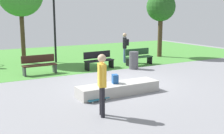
% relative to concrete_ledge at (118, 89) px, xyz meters
% --- Properties ---
extents(ground_plane, '(28.00, 28.00, 0.00)m').
position_rel_concrete_ledge_xyz_m(ground_plane, '(0.87, 1.36, -0.19)').
color(ground_plane, gray).
extents(grass_lawn, '(26.60, 11.53, 0.01)m').
position_rel_concrete_ledge_xyz_m(grass_lawn, '(0.87, 9.59, -0.19)').
color(grass_lawn, '#478C38').
rests_on(grass_lawn, ground_plane).
extents(concrete_ledge, '(3.09, 0.81, 0.39)m').
position_rel_concrete_ledge_xyz_m(concrete_ledge, '(0.00, 0.00, 0.00)').
color(concrete_ledge, '#A8A59E').
rests_on(concrete_ledge, ground_plane).
extents(backpack_on_ledge, '(0.27, 0.33, 0.32)m').
position_rel_concrete_ledge_xyz_m(backpack_on_ledge, '(-0.08, 0.09, 0.35)').
color(backpack_on_ledge, '#1E4C8C').
rests_on(backpack_on_ledge, concrete_ledge).
extents(skater_performing_trick, '(0.29, 0.41, 1.78)m').
position_rel_concrete_ledge_xyz_m(skater_performing_trick, '(-1.55, -1.70, 0.86)').
color(skater_performing_trick, black).
rests_on(skater_performing_trick, ground_plane).
extents(skateboard_by_ledge, '(0.82, 0.30, 0.08)m').
position_rel_concrete_ledge_xyz_m(skateboard_by_ledge, '(-1.01, -0.40, -0.13)').
color(skateboard_by_ledge, teal).
rests_on(skateboard_by_ledge, ground_plane).
extents(park_bench_far_right, '(1.61, 0.51, 0.91)m').
position_rel_concrete_ledge_xyz_m(park_bench_far_right, '(4.00, 4.47, 0.29)').
color(park_bench_far_right, '#1E4223').
rests_on(park_bench_far_right, ground_plane).
extents(park_bench_by_oak, '(1.63, 0.59, 0.91)m').
position_rel_concrete_ledge_xyz_m(park_bench_by_oak, '(1.50, 4.52, 0.29)').
color(park_bench_by_oak, black).
rests_on(park_bench_by_oak, ground_plane).
extents(park_bench_far_left, '(1.61, 0.51, 0.91)m').
position_rel_concrete_ledge_xyz_m(park_bench_far_left, '(-1.57, 4.76, 0.29)').
color(park_bench_far_left, '#331E14').
rests_on(park_bench_far_left, ground_plane).
extents(tree_tall_oak, '(1.89, 1.89, 4.24)m').
position_rel_concrete_ledge_xyz_m(tree_tall_oak, '(6.98, 6.31, 3.04)').
color(tree_tall_oak, '#42301E').
rests_on(tree_tall_oak, grass_lawn).
extents(lamp_post, '(0.28, 0.28, 4.12)m').
position_rel_concrete_ledge_xyz_m(lamp_post, '(0.16, 7.50, 2.32)').
color(lamp_post, black).
rests_on(lamp_post, ground_plane).
extents(trash_bin, '(0.48, 0.48, 0.91)m').
position_rel_concrete_ledge_xyz_m(trash_bin, '(3.09, 3.61, 0.26)').
color(trash_bin, '#4C4C51').
rests_on(trash_bin, ground_plane).
extents(pedestrian_with_backpack, '(0.43, 0.42, 1.74)m').
position_rel_concrete_ledge_xyz_m(pedestrian_with_backpack, '(3.73, 5.49, 0.85)').
color(pedestrian_with_backpack, '#3F5184').
rests_on(pedestrian_with_backpack, ground_plane).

